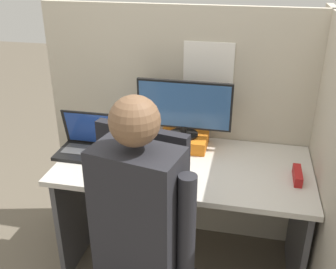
{
  "coord_description": "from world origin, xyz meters",
  "views": [
    {
      "loc": [
        0.32,
        -1.53,
        1.81
      ],
      "look_at": [
        -0.05,
        0.17,
        0.98
      ],
      "focal_mm": 42.0,
      "sensor_mm": 36.0,
      "label": 1
    }
  ],
  "objects_px": {
    "person": "(138,241)",
    "paper_box": "(183,141)",
    "office_chair": "(143,255)",
    "monitor": "(184,107)",
    "carrot_toy": "(179,176)",
    "laptop": "(87,145)",
    "stapler": "(297,175)"
  },
  "relations": [
    {
      "from": "person",
      "to": "paper_box",
      "type": "bearing_deg",
      "value": 89.06
    },
    {
      "from": "paper_box",
      "to": "office_chair",
      "type": "relative_size",
      "value": 0.25
    },
    {
      "from": "monitor",
      "to": "office_chair",
      "type": "distance_m",
      "value": 0.87
    },
    {
      "from": "office_chair",
      "to": "paper_box",
      "type": "bearing_deg",
      "value": 86.23
    },
    {
      "from": "paper_box",
      "to": "person",
      "type": "bearing_deg",
      "value": -90.94
    },
    {
      "from": "carrot_toy",
      "to": "laptop",
      "type": "bearing_deg",
      "value": 162.18
    },
    {
      "from": "stapler",
      "to": "laptop",
      "type": "bearing_deg",
      "value": 177.5
    },
    {
      "from": "laptop",
      "to": "person",
      "type": "height_order",
      "value": "person"
    },
    {
      "from": "office_chair",
      "to": "person",
      "type": "xyz_separation_m",
      "value": [
        0.03,
        -0.17,
        0.23
      ]
    },
    {
      "from": "stapler",
      "to": "person",
      "type": "height_order",
      "value": "person"
    },
    {
      "from": "monitor",
      "to": "person",
      "type": "height_order",
      "value": "person"
    },
    {
      "from": "carrot_toy",
      "to": "person",
      "type": "relative_size",
      "value": 0.1
    },
    {
      "from": "carrot_toy",
      "to": "person",
      "type": "xyz_separation_m",
      "value": [
        -0.06,
        -0.54,
        0.02
      ]
    },
    {
      "from": "monitor",
      "to": "person",
      "type": "distance_m",
      "value": 0.94
    },
    {
      "from": "monitor",
      "to": "laptop",
      "type": "distance_m",
      "value": 0.6
    },
    {
      "from": "monitor",
      "to": "stapler",
      "type": "xyz_separation_m",
      "value": [
        0.64,
        -0.25,
        -0.22
      ]
    },
    {
      "from": "laptop",
      "to": "office_chair",
      "type": "xyz_separation_m",
      "value": [
        0.48,
        -0.55,
        -0.24
      ]
    },
    {
      "from": "stapler",
      "to": "carrot_toy",
      "type": "xyz_separation_m",
      "value": [
        -0.59,
        -0.13,
        -0.0
      ]
    },
    {
      "from": "stapler",
      "to": "office_chair",
      "type": "height_order",
      "value": "office_chair"
    },
    {
      "from": "carrot_toy",
      "to": "stapler",
      "type": "bearing_deg",
      "value": 12.74
    },
    {
      "from": "monitor",
      "to": "person",
      "type": "xyz_separation_m",
      "value": [
        -0.02,
        -0.92,
        -0.21
      ]
    },
    {
      "from": "laptop",
      "to": "paper_box",
      "type": "bearing_deg",
      "value": 20.47
    },
    {
      "from": "paper_box",
      "to": "laptop",
      "type": "xyz_separation_m",
      "value": [
        -0.53,
        -0.2,
        0.01
      ]
    },
    {
      "from": "carrot_toy",
      "to": "office_chair",
      "type": "bearing_deg",
      "value": -104.62
    },
    {
      "from": "paper_box",
      "to": "laptop",
      "type": "height_order",
      "value": "laptop"
    },
    {
      "from": "carrot_toy",
      "to": "person",
      "type": "distance_m",
      "value": 0.54
    },
    {
      "from": "laptop",
      "to": "stapler",
      "type": "height_order",
      "value": "laptop"
    },
    {
      "from": "laptop",
      "to": "person",
      "type": "relative_size",
      "value": 0.24
    },
    {
      "from": "paper_box",
      "to": "office_chair",
      "type": "bearing_deg",
      "value": -93.77
    },
    {
      "from": "monitor",
      "to": "stapler",
      "type": "relative_size",
      "value": 3.35
    },
    {
      "from": "person",
      "to": "monitor",
      "type": "bearing_deg",
      "value": 89.07
    },
    {
      "from": "monitor",
      "to": "stapler",
      "type": "bearing_deg",
      "value": -21.45
    }
  ]
}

